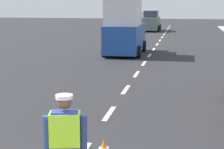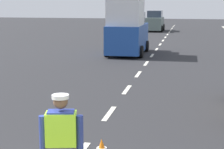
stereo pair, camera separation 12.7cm
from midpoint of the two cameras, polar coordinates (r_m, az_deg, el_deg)
name	(u,v)px [view 1 (the left image)]	position (r m, az deg, el deg)	size (l,w,h in m)	color
ground_plane	(154,49)	(25.54, 6.13, 3.82)	(96.00, 96.00, 0.00)	#28282B
lane_center_line	(158,42)	(29.71, 6.80, 4.77)	(0.14, 46.40, 0.01)	silver
road_worker	(67,142)	(5.97, -7.35, -9.90)	(0.73, 0.48, 1.67)	#383D4C
delivery_truck	(125,27)	(22.51, 1.74, 7.07)	(2.16, 4.60, 3.54)	#1E4799
car_oncoming_third	(151,22)	(41.58, 5.76, 7.84)	(1.92, 4.34, 2.16)	slate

